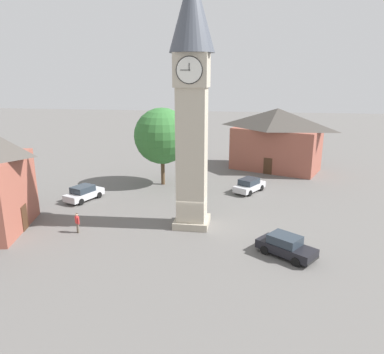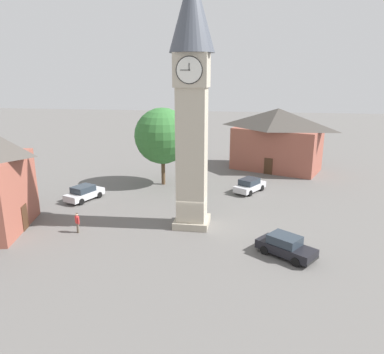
# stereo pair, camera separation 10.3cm
# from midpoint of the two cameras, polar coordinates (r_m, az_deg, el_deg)

# --- Properties ---
(ground_plane) EXTENTS (200.00, 200.00, 0.00)m
(ground_plane) POSITION_cam_midpoint_polar(r_m,az_deg,el_deg) (31.86, 0.09, -7.37)
(ground_plane) COLOR #605E5B
(clock_tower) EXTENTS (3.46, 3.46, 20.14)m
(clock_tower) POSITION_cam_midpoint_polar(r_m,az_deg,el_deg) (29.35, 0.10, 14.31)
(clock_tower) COLOR #A59C89
(clock_tower) RESTS_ON ground
(car_blue_kerb) EXTENTS (3.56, 4.41, 1.53)m
(car_blue_kerb) POSITION_cam_midpoint_polar(r_m,az_deg,el_deg) (40.74, 8.92, -1.26)
(car_blue_kerb) COLOR silver
(car_blue_kerb) RESTS_ON ground
(car_silver_kerb) EXTENTS (3.10, 4.46, 1.53)m
(car_silver_kerb) POSITION_cam_midpoint_polar(r_m,az_deg,el_deg) (39.23, -16.15, -2.36)
(car_silver_kerb) COLOR silver
(car_silver_kerb) RESTS_ON ground
(car_red_corner) EXTENTS (4.34, 3.77, 1.53)m
(car_red_corner) POSITION_cam_midpoint_polar(r_m,az_deg,el_deg) (27.26, 14.30, -10.26)
(car_red_corner) COLOR black
(car_red_corner) RESTS_ON ground
(pedestrian) EXTENTS (0.46, 0.40, 1.69)m
(pedestrian) POSITION_cam_midpoint_polar(r_m,az_deg,el_deg) (31.41, -17.12, -6.46)
(pedestrian) COLOR #706656
(pedestrian) RESTS_ON ground
(tree) EXTENTS (6.32, 6.32, 8.84)m
(tree) POSITION_cam_midpoint_polar(r_m,az_deg,el_deg) (42.17, -4.48, 6.30)
(tree) COLOR brown
(tree) RESTS_ON ground
(building_shop_left) EXTENTS (12.84, 9.78, 8.14)m
(building_shop_left) POSITION_cam_midpoint_polar(r_m,az_deg,el_deg) (50.45, 12.96, 5.73)
(building_shop_left) COLOR #995142
(building_shop_left) RESTS_ON ground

